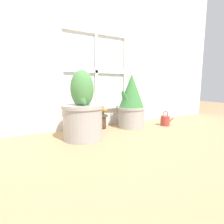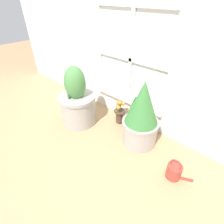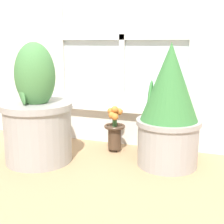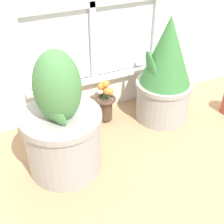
# 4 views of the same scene
# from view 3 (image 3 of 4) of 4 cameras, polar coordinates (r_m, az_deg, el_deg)

# --- Properties ---
(ground_plane) EXTENTS (10.00, 10.00, 0.00)m
(ground_plane) POSITION_cam_3_polar(r_m,az_deg,el_deg) (1.67, -5.00, -12.12)
(ground_plane) COLOR tan
(potted_plant_left) EXTENTS (0.42, 0.42, 0.70)m
(potted_plant_left) POSITION_cam_3_polar(r_m,az_deg,el_deg) (1.87, -13.53, -0.73)
(potted_plant_left) COLOR #9E9993
(potted_plant_left) RESTS_ON ground_plane
(potted_plant_right) EXTENTS (0.37, 0.37, 0.70)m
(potted_plant_right) POSITION_cam_3_polar(r_m,az_deg,el_deg) (1.77, 10.37, 0.62)
(potted_plant_right) COLOR #9E9993
(potted_plant_right) RESTS_ON ground_plane
(flower_vase) EXTENTS (0.14, 0.14, 0.30)m
(flower_vase) POSITION_cam_3_polar(r_m,az_deg,el_deg) (2.01, 0.47, -3.00)
(flower_vase) COLOR #473323
(flower_vase) RESTS_ON ground_plane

